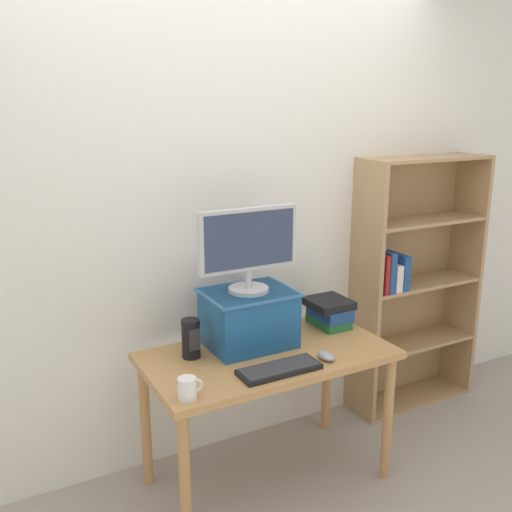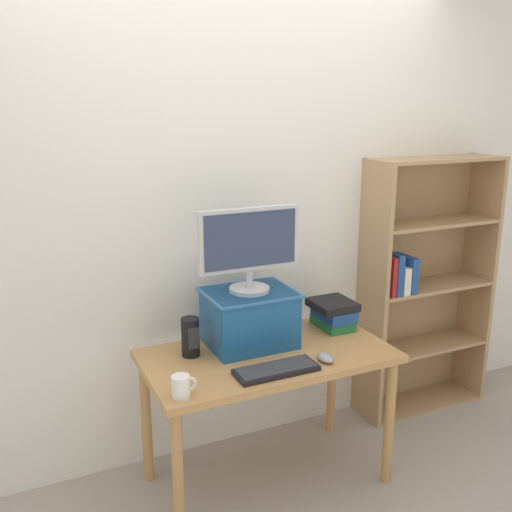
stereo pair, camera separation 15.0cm
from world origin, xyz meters
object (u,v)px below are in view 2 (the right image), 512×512
Objects in this scene: computer_monitor at (249,245)px; book_stack at (333,313)px; riser_box at (249,317)px; coffee_mug at (182,386)px; keyboard at (276,370)px; desk_speaker at (191,337)px; bookshelf_unit at (421,284)px; desk at (268,369)px; computer_mouse at (325,358)px.

book_stack is at bearing 1.89° from computer_monitor.
riser_box is 0.60m from coffee_mug.
keyboard is 0.44m from desk_speaker.
book_stack is at bearing 33.94° from keyboard.
bookshelf_unit is at bearing 13.16° from book_stack.
desk is 0.61m from computer_monitor.
computer_monitor is 0.75m from coffee_mug.
desk_speaker reaches higher than coffee_mug.
computer_monitor reaches higher than keyboard.
bookshelf_unit is 14.71× the size of coffee_mug.
desk_speaker reaches higher than book_stack.
keyboard is at bearing -105.68° from desk.
book_stack is at bearing 1.72° from riser_box.
desk_speaker is (-0.54, 0.32, 0.08)m from computer_mouse.
desk is 6.33× the size of desk_speaker.
coffee_mug is at bearing -162.02° from bookshelf_unit.
desk_speaker reaches higher than computer_mouse.
keyboard is 1.63× the size of book_stack.
computer_mouse is 0.98× the size of coffee_mug.
computer_monitor is at bearing 106.96° from desk.
riser_box is 0.36m from keyboard.
computer_monitor is 4.78× the size of coffee_mug.
desk is 11.17× the size of coffee_mug.
desk_speaker is (-1.54, -0.19, 0.00)m from bookshelf_unit.
book_stack is at bearing -166.84° from bookshelf_unit.
riser_box reaches higher than book_stack.
keyboard is (-0.06, -0.20, 0.10)m from desk.
bookshelf_unit is 1.79m from coffee_mug.
computer_mouse reaches higher than keyboard.
coffee_mug is 0.40m from desk_speaker.
computer_monitor reaches higher than coffee_mug.
riser_box is 0.42m from computer_mouse.
book_stack reaches higher than computer_mouse.
coffee_mug is (-1.70, -0.55, -0.04)m from bookshelf_unit.
book_stack is (0.51, 0.35, 0.07)m from keyboard.
keyboard is 0.62m from book_stack.
riser_box is at bearing -171.36° from bookshelf_unit.
coffee_mug is (-0.47, -0.36, -0.46)m from computer_monitor.
desk is at bearing -165.23° from bookshelf_unit.
computer_monitor is 2.71× the size of desk_speaker.
bookshelf_unit reaches higher than computer_mouse.
coffee_mug reaches higher than computer_mouse.
book_stack is (0.49, 0.02, -0.43)m from computer_monitor.
computer_mouse is (0.24, -0.33, -0.13)m from riser_box.
computer_mouse is at bearing -152.67° from bookshelf_unit.
desk_speaker is (-0.31, -0.00, -0.05)m from riser_box.
computer_monitor reaches higher than desk.
riser_box is at bearing -178.28° from book_stack.
riser_box is 1.14× the size of keyboard.
bookshelf_unit reaches higher than desk_speaker.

